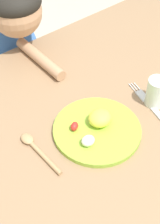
{
  "coord_description": "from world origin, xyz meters",
  "views": [
    {
      "loc": [
        -0.55,
        -0.52,
        1.44
      ],
      "look_at": [
        -0.11,
        0.02,
        0.7
      ],
      "focal_mm": 53.21,
      "sensor_mm": 36.0,
      "label": 1
    }
  ],
  "objects": [
    {
      "name": "dining_table",
      "position": [
        0.0,
        0.0,
        0.61
      ],
      "size": [
        1.46,
        0.92,
        0.68
      ],
      "color": "#917050",
      "rests_on": "ground_plane"
    },
    {
      "name": "fork",
      "position": [
        0.1,
        -0.08,
        0.68
      ],
      "size": [
        0.07,
        0.21,
        0.01
      ],
      "rotation": [
        0.0,
        0.0,
        1.33
      ],
      "color": "silver",
      "rests_on": "dining_table"
    },
    {
      "name": "plate",
      "position": [
        -0.11,
        -0.06,
        0.69
      ],
      "size": [
        0.26,
        0.26,
        0.06
      ],
      "color": "#91BE38",
      "rests_on": "dining_table"
    },
    {
      "name": "spoon",
      "position": [
        -0.29,
        0.0,
        0.68
      ],
      "size": [
        0.03,
        0.18,
        0.02
      ],
      "rotation": [
        0.0,
        0.0,
        1.6
      ],
      "color": "tan",
      "rests_on": "dining_table"
    },
    {
      "name": "drinking_cup",
      "position": [
        0.11,
        -0.09,
        0.72
      ],
      "size": [
        0.06,
        0.06,
        0.1
      ],
      "primitive_type": "cylinder",
      "color": "silver",
      "rests_on": "dining_table"
    },
    {
      "name": "person",
      "position": [
        -0.05,
        0.54,
        0.54
      ],
      "size": [
        0.19,
        0.51,
        0.92
      ],
      "rotation": [
        0.0,
        0.0,
        3.14
      ],
      "color": "#4D3A57",
      "rests_on": "ground_plane"
    },
    {
      "name": "ground_plane",
      "position": [
        0.0,
        0.0,
        0.0
      ],
      "size": [
        8.0,
        8.0,
        0.0
      ],
      "primitive_type": "plane",
      "color": "#B7AB98"
    }
  ]
}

